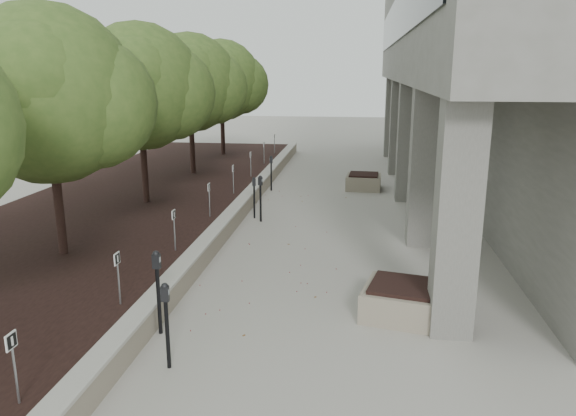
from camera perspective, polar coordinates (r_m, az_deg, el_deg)
The scene contains 23 objects.
ground at distance 9.38m, azimuth -4.42°, elevation -14.09°, with size 90.00×90.00×0.00m, color #A8A39B.
retaining_wall at distance 17.94m, azimuth -4.35°, elevation 0.66°, with size 0.39×26.00×0.50m, color gray, non-canonical shape.
planting_bed at distance 19.03m, azimuth -15.25°, elevation 0.83°, with size 7.00×26.00×0.40m, color black.
crabapple_tree_2 at distance 12.94m, azimuth -23.31°, elevation 7.20°, with size 4.60×4.00×5.44m, color #3B5821, non-canonical shape.
crabapple_tree_3 at distance 17.41m, azimuth -14.98°, elevation 9.39°, with size 4.60×4.00×5.44m, color #3B5821, non-canonical shape.
crabapple_tree_4 at distance 22.11m, azimuth -10.07°, elevation 10.57°, with size 4.60×4.00×5.44m, color #3B5821, non-canonical shape.
crabapple_tree_5 at distance 26.92m, azimuth -6.88°, elevation 11.30°, with size 4.60×4.00×5.44m, color #3B5821, non-canonical shape.
parking_sign_1 at distance 7.79m, azimuth -26.43°, elevation -14.65°, with size 0.04×0.22×0.96m, color black, non-canonical shape.
parking_sign_2 at distance 10.15m, azimuth -17.13°, elevation -7.01°, with size 0.04×0.22×0.96m, color black, non-canonical shape.
parking_sign_3 at distance 12.79m, azimuth -11.67°, elevation -2.27°, with size 0.04×0.22×0.96m, color black, non-canonical shape.
parking_sign_4 at distance 15.56m, azimuth -8.14°, elevation 0.82°, with size 0.04×0.22×0.96m, color black, non-canonical shape.
parking_sign_5 at distance 18.40m, azimuth -5.68°, elevation 2.97°, with size 0.04×0.22×0.96m, color black, non-canonical shape.
parking_sign_6 at distance 21.28m, azimuth -3.88°, elevation 4.54°, with size 0.04×0.22×0.96m, color black, non-canonical shape.
parking_sign_7 at distance 24.19m, azimuth -2.50°, elevation 5.73°, with size 0.04×0.22×0.96m, color black, non-canonical shape.
parking_sign_8 at distance 27.13m, azimuth -1.42°, elevation 6.66°, with size 0.04×0.22×0.96m, color black, non-canonical shape.
parking_meter_1 at distance 8.65m, azimuth -12.42°, elevation -11.84°, with size 0.14×0.10×1.39m, color black, non-canonical shape.
parking_meter_2 at distance 9.71m, azimuth -13.27°, elevation -8.52°, with size 0.15×0.11×1.51m, color black, non-canonical shape.
parking_meter_3 at distance 16.75m, azimuth -3.52°, elevation 1.07°, with size 0.13×0.09×1.28m, color black, non-canonical shape.
parking_meter_4 at distance 16.35m, azimuth -2.86°, elevation 0.97°, with size 0.14×0.10×1.40m, color black, non-canonical shape.
parking_meter_5 at distance 20.58m, azimuth -1.75°, elevation 3.62°, with size 0.13×0.09×1.32m, color black, non-canonical shape.
planter_front at distance 10.50m, azimuth 11.64°, elevation -9.27°, with size 1.33×1.33×0.62m, color gray, non-canonical shape.
planter_back at distance 21.11m, azimuth 7.82°, elevation 2.75°, with size 1.27×1.27×0.59m, color gray, non-canonical shape.
berry_scatter at distance 13.93m, azimuth -0.67°, elevation -4.34°, with size 3.30×14.10×0.02m, color maroon, non-canonical shape.
Camera 1 is at (1.75, -8.08, 4.44)m, focal length 34.36 mm.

